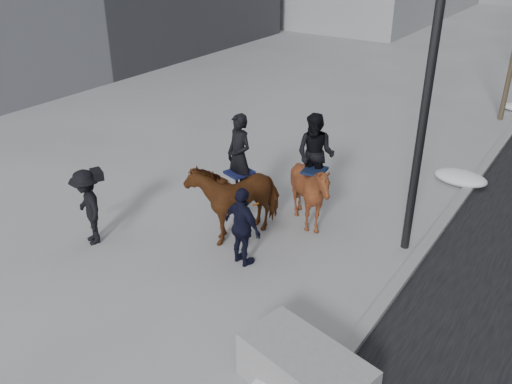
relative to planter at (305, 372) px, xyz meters
The scene contains 9 objects.
ground 3.25m from the planter, 150.31° to the left, with size 120.00×120.00×0.00m, color gray.
curb 11.60m from the planter, 89.02° to the left, with size 0.25×90.00×0.12m, color gray.
planter is the anchor object (origin of this frame).
mounted_left 5.06m from the planter, 137.97° to the left, with size 1.58×2.36×2.80m.
mounted_right 5.12m from the planter, 118.27° to the left, with size 1.65×1.81×2.76m.
feeder 3.69m from the planter, 140.35° to the left, with size 1.10×0.97×1.75m.
camera_crew 6.25m from the planter, 169.65° to the left, with size 1.31×1.09×1.75m.
lamppost 6.70m from the planter, 92.38° to the left, with size 0.25×0.80×9.09m.
snow_piles 7.77m from the planter, 90.75° to the left, with size 1.42×17.53×0.36m.
Camera 1 is at (5.60, -7.04, 6.55)m, focal length 38.00 mm.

